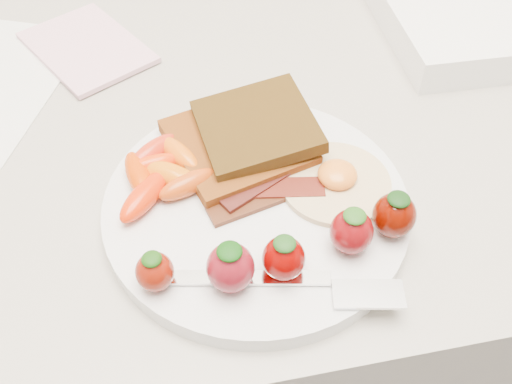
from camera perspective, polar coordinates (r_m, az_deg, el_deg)
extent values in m
cube|color=gray|center=(0.97, 0.08, -12.12)|extent=(2.00, 0.60, 0.90)
cylinder|color=silver|center=(0.51, 0.00, -1.40)|extent=(0.27, 0.27, 0.02)
cube|color=#4F330F|center=(0.54, -1.85, 4.87)|extent=(0.14, 0.14, 0.01)
cube|color=black|center=(0.54, 0.03, 6.60)|extent=(0.12, 0.11, 0.02)
cylinder|color=beige|center=(0.52, 7.94, 0.91)|extent=(0.12, 0.12, 0.01)
ellipsoid|color=orange|center=(0.51, 8.15, 1.75)|extent=(0.04, 0.04, 0.02)
cube|color=black|center=(0.50, 0.14, -0.79)|extent=(0.09, 0.04, 0.00)
cube|color=#390E07|center=(0.50, 1.75, 0.31)|extent=(0.09, 0.04, 0.00)
cube|color=black|center=(0.51, 0.63, 1.16)|extent=(0.09, 0.06, 0.00)
ellipsoid|color=#E63607|center=(0.52, -10.23, 2.65)|extent=(0.05, 0.03, 0.02)
ellipsoid|color=#D9640B|center=(0.51, -8.47, 1.65)|extent=(0.07, 0.06, 0.02)
ellipsoid|color=red|center=(0.50, -11.08, -0.37)|extent=(0.06, 0.06, 0.02)
ellipsoid|color=#E05D0C|center=(0.53, -7.76, 3.79)|extent=(0.05, 0.06, 0.02)
ellipsoid|color=red|center=(0.54, -10.23, 4.01)|extent=(0.06, 0.05, 0.02)
ellipsoid|color=#B83F0C|center=(0.50, -6.83, 0.77)|extent=(0.06, 0.04, 0.02)
ellipsoid|color=#CD3800|center=(0.52, -11.67, 1.66)|extent=(0.03, 0.06, 0.02)
ellipsoid|color=#701205|center=(0.44, -10.10, -7.85)|extent=(0.03, 0.03, 0.03)
ellipsoid|color=#153F0A|center=(0.43, -10.40, -6.60)|extent=(0.02, 0.02, 0.01)
ellipsoid|color=maroon|center=(0.43, -2.57, -7.56)|extent=(0.04, 0.04, 0.04)
ellipsoid|color=#0C3908|center=(0.42, -2.67, -5.94)|extent=(0.02, 0.02, 0.01)
ellipsoid|color=#630100|center=(0.44, 2.78, -6.64)|extent=(0.03, 0.03, 0.04)
ellipsoid|color=#184011|center=(0.43, 2.88, -5.17)|extent=(0.02, 0.02, 0.01)
ellipsoid|color=#66070A|center=(0.46, 9.53, -3.93)|extent=(0.04, 0.04, 0.04)
ellipsoid|color=#205114|center=(0.45, 9.85, -2.37)|extent=(0.02, 0.02, 0.01)
ellipsoid|color=#4A0800|center=(0.48, 13.65, -2.29)|extent=(0.04, 0.04, 0.04)
ellipsoid|color=black|center=(0.46, 14.10, -0.70)|extent=(0.02, 0.02, 0.01)
cube|color=white|center=(0.45, -1.01, -8.58)|extent=(0.13, 0.04, 0.00)
cube|color=silver|center=(0.45, 11.18, -9.98)|extent=(0.06, 0.04, 0.00)
cube|color=#DDA6B7|center=(0.72, -16.56, 13.70)|extent=(0.17, 0.19, 0.01)
cube|color=white|center=(0.81, 23.98, 16.96)|extent=(0.33, 0.27, 0.04)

